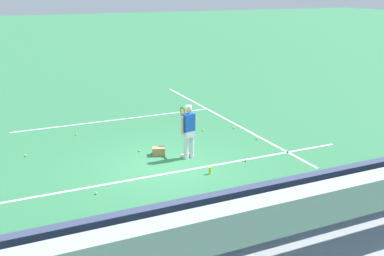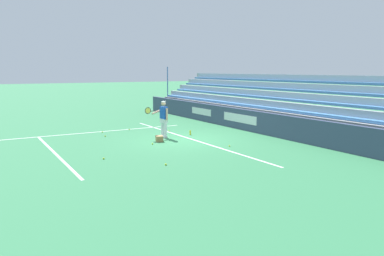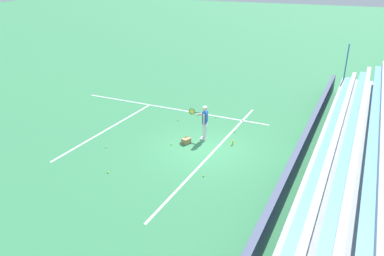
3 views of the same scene
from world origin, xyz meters
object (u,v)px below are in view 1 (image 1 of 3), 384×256
(tennis_ball_midcourt, at_px, (26,156))
(tennis_ball_by_box, at_px, (203,130))
(tennis_ball_far_left, at_px, (234,128))
(tennis_ball_near_player, at_px, (257,139))
(tennis_ball_toward_net, at_px, (76,134))
(water_bottle, at_px, (210,171))
(tennis_ball_on_baseline, at_px, (140,151))
(tennis_ball_stray_back, at_px, (246,160))
(ball_box_cardboard, at_px, (159,151))
(tennis_player, at_px, (188,131))
(tennis_ball_far_right, at_px, (96,193))

(tennis_ball_midcourt, bearing_deg, tennis_ball_by_box, 0.54)
(tennis_ball_far_left, height_order, tennis_ball_midcourt, same)
(tennis_ball_near_player, bearing_deg, tennis_ball_toward_net, 151.07)
(tennis_ball_toward_net, height_order, water_bottle, water_bottle)
(water_bottle, bearing_deg, tennis_ball_toward_net, 118.63)
(tennis_ball_on_baseline, relative_size, tennis_ball_stray_back, 1.00)
(ball_box_cardboard, bearing_deg, tennis_ball_midcourt, 157.31)
(tennis_ball_far_left, bearing_deg, tennis_ball_toward_net, 163.26)
(tennis_player, xyz_separation_m, tennis_ball_near_player, (2.93, 0.58, -0.86))
(tennis_player, distance_m, tennis_ball_by_box, 2.95)
(tennis_ball_by_box, xyz_separation_m, tennis_ball_far_right, (-4.93, -3.73, 0.00))
(tennis_ball_on_baseline, bearing_deg, ball_box_cardboard, -49.67)
(tennis_ball_near_player, bearing_deg, ball_box_cardboard, 179.78)
(tennis_ball_midcourt, relative_size, tennis_ball_toward_net, 1.00)
(tennis_ball_on_baseline, relative_size, tennis_ball_far_right, 1.00)
(tennis_ball_far_left, distance_m, tennis_ball_stray_back, 3.39)
(tennis_ball_far_right, bearing_deg, tennis_ball_on_baseline, 51.65)
(tennis_player, bearing_deg, tennis_ball_far_right, -156.60)
(tennis_ball_far_left, distance_m, tennis_ball_by_box, 1.22)
(ball_box_cardboard, height_order, tennis_ball_midcourt, ball_box_cardboard)
(tennis_ball_midcourt, bearing_deg, tennis_ball_on_baseline, -17.51)
(tennis_player, relative_size, tennis_ball_midcourt, 25.98)
(tennis_ball_on_baseline, height_order, tennis_ball_by_box, same)
(tennis_ball_far_right, bearing_deg, tennis_ball_stray_back, 4.56)
(tennis_ball_far_left, height_order, tennis_ball_stray_back, same)
(tennis_ball_midcourt, height_order, tennis_ball_far_right, same)
(water_bottle, bearing_deg, tennis_ball_near_player, 35.23)
(tennis_ball_far_left, relative_size, tennis_ball_by_box, 1.00)
(tennis_ball_on_baseline, height_order, tennis_ball_far_left, same)
(tennis_player, bearing_deg, tennis_ball_far_left, 36.09)
(water_bottle, bearing_deg, tennis_ball_far_right, 179.19)
(tennis_ball_far_left, bearing_deg, tennis_ball_midcourt, 178.67)
(tennis_player, bearing_deg, tennis_ball_midcourt, 154.66)
(tennis_player, height_order, tennis_ball_on_baseline, tennis_player)
(tennis_ball_stray_back, relative_size, tennis_ball_midcourt, 1.00)
(ball_box_cardboard, xyz_separation_m, tennis_ball_by_box, (2.43, 1.71, -0.10))
(tennis_ball_by_box, height_order, water_bottle, water_bottle)
(tennis_ball_stray_back, distance_m, tennis_ball_by_box, 3.35)
(tennis_ball_far_left, xyz_separation_m, tennis_ball_stray_back, (-1.34, -3.11, 0.00))
(tennis_ball_stray_back, bearing_deg, tennis_ball_far_left, 66.66)
(tennis_ball_by_box, distance_m, tennis_ball_toward_net, 4.71)
(tennis_ball_by_box, height_order, tennis_ball_toward_net, same)
(tennis_player, distance_m, tennis_ball_on_baseline, 1.91)
(ball_box_cardboard, relative_size, tennis_ball_on_baseline, 6.06)
(tennis_ball_by_box, xyz_separation_m, tennis_ball_toward_net, (-4.47, 1.47, 0.00))
(tennis_ball_stray_back, relative_size, tennis_ball_by_box, 1.00)
(tennis_ball_far_left, relative_size, tennis_ball_far_right, 1.00)
(tennis_ball_far_right, bearing_deg, tennis_ball_far_left, 29.66)
(tennis_ball_stray_back, bearing_deg, tennis_ball_by_box, 87.51)
(tennis_ball_on_baseline, distance_m, tennis_ball_stray_back, 3.52)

